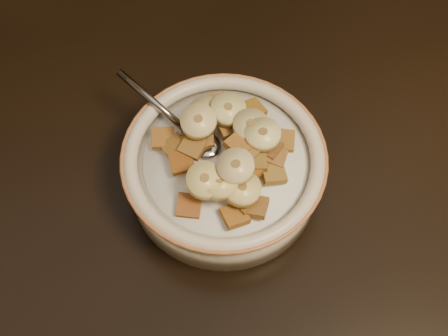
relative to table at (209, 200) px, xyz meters
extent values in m
cube|color=black|center=(0.00, 0.00, 0.00)|extent=(1.43, 0.95, 0.04)
cylinder|color=beige|center=(0.02, 0.00, 0.04)|extent=(0.17, 0.17, 0.04)
cylinder|color=white|center=(0.02, 0.00, 0.06)|extent=(0.14, 0.14, 0.00)
ellipsoid|color=gray|center=(0.00, 0.03, 0.07)|extent=(0.05, 0.05, 0.01)
cube|color=brown|center=(-0.03, 0.02, 0.07)|extent=(0.03, 0.03, 0.01)
cube|color=olive|center=(0.06, 0.00, 0.07)|extent=(0.03, 0.03, 0.01)
cube|color=olive|center=(0.02, -0.03, 0.08)|extent=(0.02, 0.02, 0.01)
cube|color=brown|center=(0.02, 0.06, 0.07)|extent=(0.03, 0.03, 0.01)
cube|color=brown|center=(0.05, 0.05, 0.07)|extent=(0.03, 0.03, 0.01)
cube|color=brown|center=(0.04, -0.01, 0.08)|extent=(0.02, 0.02, 0.01)
cube|color=brown|center=(-0.02, 0.00, 0.07)|extent=(0.02, 0.02, 0.01)
cube|color=brown|center=(-0.03, 0.03, 0.07)|extent=(0.02, 0.02, 0.01)
cube|color=brown|center=(-0.01, 0.02, 0.08)|extent=(0.03, 0.03, 0.01)
cube|color=brown|center=(0.02, 0.03, 0.07)|extent=(0.03, 0.03, 0.01)
cube|color=brown|center=(0.04, -0.01, 0.08)|extent=(0.03, 0.03, 0.01)
cube|color=#9A672F|center=(0.00, 0.02, 0.08)|extent=(0.02, 0.02, 0.01)
cube|color=brown|center=(0.05, 0.00, 0.07)|extent=(0.03, 0.03, 0.01)
cube|color=brown|center=(0.03, -0.04, 0.07)|extent=(0.03, 0.03, 0.01)
cube|color=#8B5D1E|center=(0.01, -0.05, 0.07)|extent=(0.02, 0.02, 0.01)
cube|color=brown|center=(-0.02, -0.04, 0.07)|extent=(0.02, 0.03, 0.01)
cube|color=brown|center=(0.05, 0.03, 0.07)|extent=(0.02, 0.02, 0.01)
cube|color=olive|center=(0.05, -0.02, 0.07)|extent=(0.02, 0.02, 0.01)
cube|color=olive|center=(0.03, -0.05, 0.07)|extent=(0.03, 0.03, 0.01)
cube|color=brown|center=(0.03, 0.00, 0.08)|extent=(0.03, 0.03, 0.01)
cube|color=brown|center=(-0.01, 0.01, 0.08)|extent=(0.03, 0.03, 0.01)
cube|color=#93541B|center=(0.03, 0.00, 0.09)|extent=(0.03, 0.03, 0.01)
cube|color=brown|center=(0.02, 0.06, 0.07)|extent=(0.02, 0.02, 0.01)
cube|color=olive|center=(0.07, 0.01, 0.07)|extent=(0.02, 0.02, 0.01)
cylinder|color=beige|center=(0.01, 0.04, 0.08)|extent=(0.04, 0.04, 0.01)
cylinder|color=#DDCB7C|center=(0.01, -0.03, 0.09)|extent=(0.04, 0.04, 0.01)
cylinder|color=beige|center=(0.00, 0.03, 0.09)|extent=(0.04, 0.04, 0.01)
cylinder|color=#D1C787|center=(0.04, 0.02, 0.09)|extent=(0.04, 0.04, 0.01)
cylinder|color=#E7DE89|center=(0.02, 0.04, 0.09)|extent=(0.03, 0.03, 0.01)
cylinder|color=beige|center=(-0.01, -0.03, 0.09)|extent=(0.04, 0.04, 0.01)
cylinder|color=#F4E997|center=(0.02, -0.04, 0.08)|extent=(0.04, 0.04, 0.01)
cylinder|color=#F1E89F|center=(0.05, 0.01, 0.09)|extent=(0.04, 0.04, 0.01)
cylinder|color=beige|center=(0.02, -0.02, 0.09)|extent=(0.04, 0.04, 0.01)
camera|label=1|loc=(-0.03, -0.26, 0.54)|focal=50.00mm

